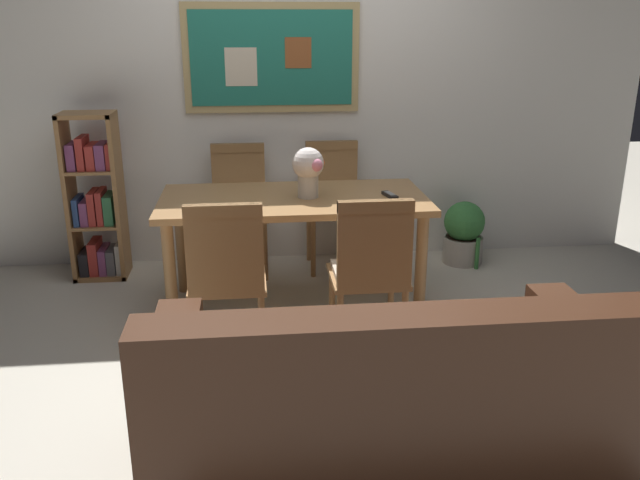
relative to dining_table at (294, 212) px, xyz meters
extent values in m
plane|color=beige|center=(0.09, -0.58, -0.63)|extent=(12.00, 12.00, 0.00)
cube|color=silver|center=(0.09, 0.99, 0.67)|extent=(5.20, 0.10, 2.60)
cube|color=tan|center=(-0.08, 0.92, 0.86)|extent=(1.24, 0.02, 0.75)
cube|color=#1E7260|center=(-0.08, 0.91, 0.86)|extent=(1.14, 0.01, 0.65)
cube|color=beige|center=(-0.30, 0.90, 0.80)|extent=(0.22, 0.00, 0.26)
cube|color=brown|center=(0.10, 0.90, 0.90)|extent=(0.19, 0.00, 0.21)
cube|color=#9E7042|center=(0.00, 0.00, 0.07)|extent=(1.62, 0.80, 0.04)
cylinder|color=#9E7042|center=(-0.73, -0.32, -0.29)|extent=(0.07, 0.07, 0.68)
cylinder|color=#9E7042|center=(0.73, -0.32, -0.29)|extent=(0.07, 0.07, 0.68)
cylinder|color=#9E7042|center=(-0.73, 0.32, -0.29)|extent=(0.07, 0.07, 0.68)
cylinder|color=#9E7042|center=(0.73, 0.32, -0.29)|extent=(0.07, 0.07, 0.68)
cube|color=#9E7042|center=(0.34, 0.66, -0.19)|extent=(0.40, 0.40, 0.03)
cube|color=#C6B299|center=(0.34, 0.66, -0.16)|extent=(0.36, 0.36, 0.03)
cylinder|color=#9E7042|center=(0.51, 0.83, -0.42)|extent=(0.04, 0.04, 0.42)
cylinder|color=#9E7042|center=(0.17, 0.83, -0.42)|extent=(0.04, 0.04, 0.42)
cylinder|color=#9E7042|center=(0.51, 0.49, -0.42)|extent=(0.04, 0.04, 0.42)
cylinder|color=#9E7042|center=(0.17, 0.49, -0.42)|extent=(0.04, 0.04, 0.42)
cube|color=#9E7042|center=(0.34, 0.84, 0.05)|extent=(0.38, 0.04, 0.46)
cube|color=#9E7042|center=(0.34, 0.84, 0.25)|extent=(0.38, 0.05, 0.06)
cube|color=#9E7042|center=(-0.39, -0.63, -0.19)|extent=(0.40, 0.40, 0.03)
cube|color=#C6B299|center=(-0.39, -0.63, -0.16)|extent=(0.36, 0.36, 0.03)
cylinder|color=#9E7042|center=(-0.56, -0.80, -0.42)|extent=(0.04, 0.04, 0.42)
cylinder|color=#9E7042|center=(-0.22, -0.80, -0.42)|extent=(0.04, 0.04, 0.42)
cylinder|color=#9E7042|center=(-0.56, -0.46, -0.42)|extent=(0.04, 0.04, 0.42)
cylinder|color=#9E7042|center=(-0.22, -0.46, -0.42)|extent=(0.04, 0.04, 0.42)
cube|color=#9E7042|center=(-0.39, -0.81, 0.05)|extent=(0.38, 0.04, 0.46)
cube|color=#9E7042|center=(-0.39, -0.81, 0.25)|extent=(0.38, 0.05, 0.06)
cube|color=#9E7042|center=(-0.34, 0.63, -0.19)|extent=(0.40, 0.40, 0.03)
cube|color=#C6B299|center=(-0.34, 0.63, -0.16)|extent=(0.36, 0.36, 0.03)
cylinder|color=#9E7042|center=(-0.17, 0.80, -0.42)|extent=(0.04, 0.04, 0.42)
cylinder|color=#9E7042|center=(-0.51, 0.80, -0.42)|extent=(0.04, 0.04, 0.42)
cylinder|color=#9E7042|center=(-0.17, 0.46, -0.42)|extent=(0.04, 0.04, 0.42)
cylinder|color=#9E7042|center=(-0.51, 0.46, -0.42)|extent=(0.04, 0.04, 0.42)
cube|color=#9E7042|center=(-0.34, 0.81, 0.05)|extent=(0.38, 0.04, 0.46)
cube|color=#9E7042|center=(-0.34, 0.81, 0.25)|extent=(0.38, 0.05, 0.06)
cube|color=#9E7042|center=(0.35, -0.64, -0.19)|extent=(0.40, 0.40, 0.03)
cube|color=#C6B299|center=(0.35, -0.64, -0.16)|extent=(0.36, 0.36, 0.03)
cylinder|color=#9E7042|center=(0.18, -0.81, -0.42)|extent=(0.04, 0.04, 0.42)
cylinder|color=#9E7042|center=(0.52, -0.81, -0.42)|extent=(0.04, 0.04, 0.42)
cylinder|color=#9E7042|center=(0.18, -0.47, -0.42)|extent=(0.04, 0.04, 0.42)
cylinder|color=#9E7042|center=(0.52, -0.47, -0.42)|extent=(0.04, 0.04, 0.42)
cube|color=#9E7042|center=(0.35, -0.82, 0.05)|extent=(0.38, 0.04, 0.46)
cube|color=#9E7042|center=(0.35, -0.82, 0.25)|extent=(0.38, 0.05, 0.06)
cube|color=#472819|center=(0.24, -1.65, -0.43)|extent=(1.80, 0.84, 0.40)
cube|color=#472819|center=(0.24, -1.97, -0.01)|extent=(1.80, 0.20, 0.44)
cube|color=#472819|center=(-0.57, -1.65, -0.12)|extent=(0.18, 0.80, 0.22)
cube|color=#472819|center=(1.05, -1.65, -0.12)|extent=(0.18, 0.80, 0.22)
cube|color=#8C6B4C|center=(-0.21, -1.83, -0.07)|extent=(0.32, 0.16, 0.33)
cube|color=#334C72|center=(0.24, -1.83, -0.07)|extent=(0.32, 0.16, 0.33)
cube|color=#9E7042|center=(-1.50, 0.67, -0.05)|extent=(0.03, 0.28, 1.16)
cube|color=#9E7042|center=(-1.17, 0.67, -0.05)|extent=(0.03, 0.28, 1.16)
cube|color=#9E7042|center=(-1.33, 0.67, -0.61)|extent=(0.36, 0.28, 0.03)
cube|color=#9E7042|center=(-1.33, 0.67, 0.52)|extent=(0.36, 0.28, 0.03)
cube|color=#9E7042|center=(-1.33, 0.67, -0.24)|extent=(0.30, 0.28, 0.02)
cube|color=#9E7042|center=(-1.33, 0.67, 0.15)|extent=(0.30, 0.28, 0.02)
cube|color=black|center=(-1.44, 0.67, -0.52)|extent=(0.06, 0.22, 0.17)
cube|color=#B2332D|center=(-1.37, 0.67, -0.48)|extent=(0.06, 0.22, 0.24)
cube|color=#7F3F72|center=(-1.31, 0.67, -0.51)|extent=(0.05, 0.22, 0.18)
cube|color=#595960|center=(-1.26, 0.67, -0.51)|extent=(0.06, 0.22, 0.18)
cube|color=beige|center=(-1.20, 0.67, -0.49)|extent=(0.04, 0.22, 0.22)
cube|color=#2D4C8C|center=(-1.45, 0.67, -0.14)|extent=(0.04, 0.22, 0.19)
cube|color=#7F3F72|center=(-1.40, 0.67, -0.15)|extent=(0.05, 0.22, 0.17)
cube|color=#B2332D|center=(-1.35, 0.67, -0.12)|extent=(0.05, 0.22, 0.23)
cube|color=#B2332D|center=(-1.29, 0.67, -0.11)|extent=(0.04, 0.22, 0.24)
cube|color=#337247|center=(-1.24, 0.67, -0.13)|extent=(0.06, 0.22, 0.20)
cube|color=#7F3F72|center=(-1.44, 0.67, 0.24)|extent=(0.06, 0.22, 0.18)
cube|color=#B2332D|center=(-1.38, 0.67, 0.26)|extent=(0.05, 0.22, 0.22)
cube|color=#B2332D|center=(-1.32, 0.67, 0.24)|extent=(0.06, 0.22, 0.17)
cube|color=#7F3F72|center=(-1.25, 0.67, 0.24)|extent=(0.06, 0.22, 0.17)
cube|color=#B2332D|center=(-1.19, 0.67, 0.24)|extent=(0.04, 0.22, 0.17)
cylinder|color=#B2ADA3|center=(1.32, 0.67, -0.53)|extent=(0.29, 0.29, 0.20)
cylinder|color=#332319|center=(1.32, 0.67, -0.44)|extent=(0.27, 0.27, 0.02)
sphere|color=#387F3D|center=(1.32, 0.67, -0.31)|extent=(0.30, 0.30, 0.30)
cylinder|color=#387F3D|center=(1.38, 0.51, -0.54)|extent=(0.03, 0.03, 0.31)
cylinder|color=#387F3D|center=(1.45, 0.76, -0.50)|extent=(0.03, 0.03, 0.22)
cylinder|color=beige|center=(0.09, -0.02, 0.16)|extent=(0.13, 0.13, 0.14)
sphere|color=silver|center=(0.09, -0.02, 0.30)|extent=(0.19, 0.19, 0.19)
sphere|color=#D86633|center=(0.05, 0.05, 0.30)|extent=(0.07, 0.07, 0.07)
sphere|color=pink|center=(0.13, -0.08, 0.31)|extent=(0.08, 0.08, 0.08)
sphere|color=#D86633|center=(0.16, 0.00, 0.30)|extent=(0.06, 0.06, 0.06)
cube|color=black|center=(0.58, -0.06, 0.10)|extent=(0.08, 0.16, 0.02)
cube|color=gray|center=(0.58, -0.06, 0.12)|extent=(0.05, 0.10, 0.00)
camera|label=1|loc=(-0.25, -3.87, 1.12)|focal=36.92mm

